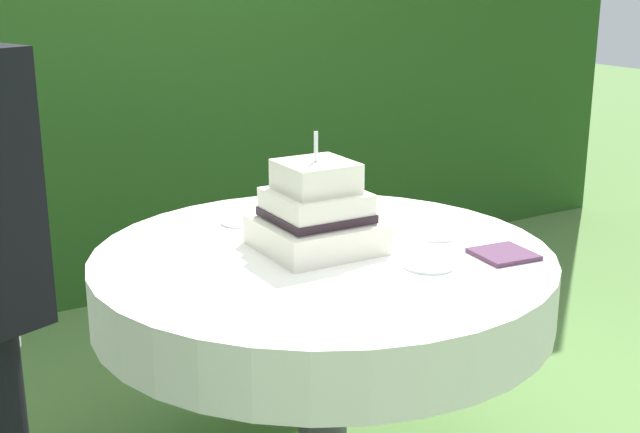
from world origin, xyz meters
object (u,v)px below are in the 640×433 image
object	(u,v)px
napkin_stack	(504,254)
serving_plate_far	(435,235)
serving_plate_left	(239,222)
cake_table	(323,285)
wedding_cake	(318,214)
serving_plate_near	(429,265)

from	to	relation	value
napkin_stack	serving_plate_far	bearing A→B (deg)	101.20
serving_plate_far	serving_plate_left	world-z (taller)	same
serving_plate_far	serving_plate_left	distance (m)	0.62
serving_plate_far	napkin_stack	xyz separation A→B (m)	(0.05, -0.24, 0.00)
cake_table	wedding_cake	size ratio (longest dim) A/B	3.85
wedding_cake	napkin_stack	world-z (taller)	wedding_cake
cake_table	wedding_cake	bearing A→B (deg)	80.40
serving_plate_near	serving_plate_left	xyz separation A→B (m)	(-0.26, 0.63, 0.00)
cake_table	wedding_cake	distance (m)	0.21
serving_plate_left	wedding_cake	bearing A→B (deg)	-75.61
wedding_cake	serving_plate_near	distance (m)	0.36
cake_table	serving_plate_left	bearing A→B (deg)	101.98
wedding_cake	serving_plate_near	size ratio (longest dim) A/B	2.47
cake_table	napkin_stack	world-z (taller)	napkin_stack
serving_plate_near	cake_table	bearing A→B (deg)	125.30
serving_plate_far	napkin_stack	size ratio (longest dim) A/B	0.84
serving_plate_far	serving_plate_left	bearing A→B (deg)	136.07
wedding_cake	serving_plate_near	world-z (taller)	wedding_cake
wedding_cake	serving_plate_near	bearing A→B (deg)	-59.39
serving_plate_near	napkin_stack	distance (m)	0.23
wedding_cake	serving_plate_far	bearing A→B (deg)	-14.35
serving_plate_left	napkin_stack	distance (m)	0.83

